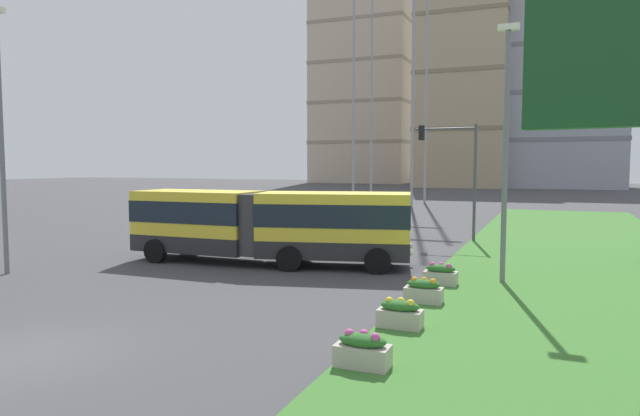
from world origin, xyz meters
The scene contains 15 objects.
ground_plane centered at (0.00, 0.00, 0.00)m, with size 260.00×260.00×0.00m, color #424244.
grass_median centered at (11.49, 10.00, 0.04)m, with size 10.00×70.00×0.08m, color #3D752D.
articulated_bus centered at (-0.35, 12.05, 1.65)m, with size 11.92×4.12×3.00m.
car_white_van centered at (-6.04, 24.48, 0.75)m, with size 4.59×2.47×1.58m.
flower_planter_0 centered at (7.09, 2.00, 0.43)m, with size 1.10×0.56×0.74m.
flower_planter_1 centered at (7.09, 4.97, 0.43)m, with size 1.10×0.56×0.74m.
flower_planter_2 centered at (7.09, 7.71, 0.43)m, with size 1.10×0.56×0.74m.
flower_planter_3 centered at (7.09, 10.39, 0.43)m, with size 1.10×0.56×0.74m.
traffic_light_far_right centered at (5.69, 22.00, 4.24)m, with size 3.25×0.28×6.25m.
streetlight_left centered at (-8.50, 6.33, 5.37)m, with size 0.70×0.28×9.85m.
streetlight_median centered at (8.99, 11.63, 4.85)m, with size 0.70×0.28×8.81m.
apartment_tower_west centered at (-30.00, 114.67, 26.32)m, with size 21.67×15.60×52.59m.
apartment_tower_westcentre centered at (-5.15, 98.82, 20.01)m, with size 16.13×17.53×39.99m.
apartment_tower_centre centered at (11.86, 102.67, 20.04)m, with size 19.89×19.93×40.03m.
transmission_pylon centered at (-5.14, 48.01, 19.29)m, with size 9.00×6.24×35.67m.
Camera 1 is at (10.52, -8.44, 4.13)m, focal length 31.45 mm.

